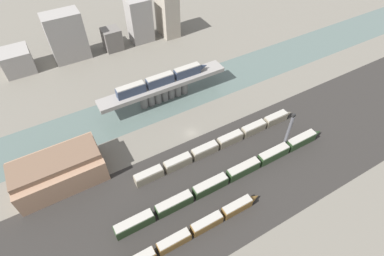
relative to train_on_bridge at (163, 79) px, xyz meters
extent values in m
plane|color=#666056|center=(0.03, -22.50, -10.53)|extent=(400.00, 400.00, 0.00)
cube|color=#282623|center=(0.03, -46.50, -10.52)|extent=(280.00, 42.00, 0.01)
cube|color=#4C5B56|center=(0.03, 0.00, -10.53)|extent=(320.00, 21.73, 0.01)
cube|color=gray|center=(0.03, 0.00, -2.91)|extent=(54.72, 7.02, 1.77)
cylinder|color=slate|center=(-9.28, 0.00, -7.16)|extent=(3.12, 3.12, 6.74)
cylinder|color=slate|center=(-6.17, 0.00, -7.16)|extent=(3.12, 3.12, 6.74)
cylinder|color=slate|center=(-3.07, 0.00, -7.16)|extent=(3.12, 3.12, 6.74)
cylinder|color=slate|center=(0.03, 0.00, -7.16)|extent=(3.12, 3.12, 6.74)
cylinder|color=slate|center=(3.14, 0.00, -7.16)|extent=(3.12, 3.12, 6.74)
cylinder|color=slate|center=(6.24, 0.00, -7.16)|extent=(3.12, 3.12, 6.74)
cylinder|color=slate|center=(9.35, 0.00, -7.16)|extent=(3.12, 3.12, 6.74)
cube|color=#2D384C|center=(-13.78, 0.00, -0.15)|extent=(11.37, 3.15, 3.74)
cube|color=#9E998E|center=(-13.78, 0.00, 1.92)|extent=(10.92, 2.90, 0.40)
cube|color=#2D384C|center=(-1.36, 0.00, -0.15)|extent=(11.37, 3.15, 3.74)
cube|color=#9E998E|center=(-1.36, 0.00, 1.92)|extent=(10.92, 2.90, 0.40)
cube|color=#2D384C|center=(11.06, 0.00, -0.15)|extent=(11.37, 3.15, 3.74)
cube|color=#9E998E|center=(11.06, 0.00, 1.92)|extent=(10.92, 2.90, 0.40)
cone|color=#2D384C|center=(18.73, 0.00, -0.34)|extent=(3.98, 2.83, 2.83)
cube|color=brown|center=(-25.12, -57.25, -8.89)|extent=(9.76, 2.75, 3.28)
cube|color=#9E998E|center=(-25.12, -57.25, -7.05)|extent=(9.37, 2.53, 0.40)
cube|color=brown|center=(-14.41, -57.25, -8.89)|extent=(9.76, 2.75, 3.28)
cube|color=#9E998E|center=(-14.41, -57.25, -7.05)|extent=(9.37, 2.53, 0.40)
cube|color=brown|center=(-3.70, -57.25, -8.89)|extent=(9.76, 2.75, 3.28)
cube|color=#9E998E|center=(-3.70, -57.25, -7.05)|extent=(9.37, 2.53, 0.40)
cone|color=brown|center=(2.88, -57.25, -9.05)|extent=(3.41, 2.47, 2.47)
cube|color=#23381E|center=(-32.72, -47.05, -8.73)|extent=(11.87, 3.04, 3.60)
cube|color=#9E998E|center=(-32.72, -47.05, -6.73)|extent=(11.40, 2.80, 0.40)
cube|color=#23381E|center=(-19.76, -47.05, -8.73)|extent=(11.87, 3.04, 3.60)
cube|color=#9E998E|center=(-19.76, -47.05, -6.73)|extent=(11.40, 2.80, 0.40)
cube|color=#23381E|center=(-6.80, -47.05, -8.73)|extent=(11.87, 3.04, 3.60)
cube|color=#9E998E|center=(-6.80, -47.05, -6.73)|extent=(11.40, 2.80, 0.40)
cube|color=#23381E|center=(6.16, -47.05, -8.73)|extent=(11.87, 3.04, 3.60)
cube|color=#9E998E|center=(6.16, -47.05, -6.73)|extent=(11.40, 2.80, 0.40)
cube|color=#23381E|center=(19.12, -47.05, -8.73)|extent=(11.87, 3.04, 3.60)
cube|color=#9E998E|center=(19.12, -47.05, -6.73)|extent=(11.40, 2.80, 0.40)
cube|color=#23381E|center=(32.07, -47.05, -8.73)|extent=(11.87, 3.04, 3.60)
cube|color=#9E998E|center=(32.07, -47.05, -6.73)|extent=(11.40, 2.80, 0.40)
cone|color=#23381E|center=(40.09, -47.05, -8.91)|extent=(4.15, 2.74, 2.74)
cube|color=gray|center=(-22.21, -33.67, -8.85)|extent=(9.72, 2.97, 3.35)
cube|color=#9E998E|center=(-22.21, -33.67, -6.98)|extent=(9.33, 2.73, 0.40)
cube|color=gray|center=(-11.45, -33.67, -8.85)|extent=(9.72, 2.97, 3.35)
cube|color=#9E998E|center=(-11.45, -33.67, -6.98)|extent=(9.33, 2.73, 0.40)
cube|color=gray|center=(-0.69, -33.67, -8.85)|extent=(9.72, 2.97, 3.35)
cube|color=#9E998E|center=(-0.69, -33.67, -6.98)|extent=(9.33, 2.73, 0.40)
cube|color=gray|center=(10.07, -33.67, -8.85)|extent=(9.72, 2.97, 3.35)
cube|color=#9E998E|center=(10.07, -33.67, -6.98)|extent=(9.33, 2.73, 0.40)
cube|color=gray|center=(20.83, -33.67, -8.85)|extent=(9.72, 2.97, 3.35)
cube|color=#9E998E|center=(20.83, -33.67, -6.98)|extent=(9.33, 2.73, 0.40)
cube|color=gray|center=(31.59, -33.67, -8.85)|extent=(9.72, 2.97, 3.35)
cube|color=#9E998E|center=(31.59, -33.67, -6.98)|extent=(9.33, 2.73, 0.40)
cone|color=gray|center=(38.15, -33.67, -9.02)|extent=(3.40, 2.68, 2.68)
cube|color=#937056|center=(-47.13, -19.62, -6.16)|extent=(27.49, 15.57, 8.73)
cube|color=brown|center=(-47.13, -19.62, -0.84)|extent=(26.94, 10.90, 1.92)
cylinder|color=#4C4C51|center=(25.52, -45.34, -2.78)|extent=(1.08, 1.08, 15.50)
cube|color=black|center=(25.52, -45.34, 5.57)|extent=(1.00, 0.70, 1.20)
cube|color=gray|center=(-49.67, 52.15, -5.17)|extent=(12.80, 12.51, 10.72)
cube|color=gray|center=(-25.59, 50.98, 0.90)|extent=(16.64, 10.14, 22.86)
cube|color=#605B56|center=(-5.18, 48.76, -5.12)|extent=(8.62, 8.41, 10.82)
cube|color=gray|center=(10.87, 49.90, 0.50)|extent=(11.36, 9.72, 22.05)
cube|color=gray|center=(26.01, 48.39, 0.68)|extent=(8.36, 13.26, 22.41)
camera|label=1|loc=(-37.81, -89.54, 73.22)|focal=28.00mm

